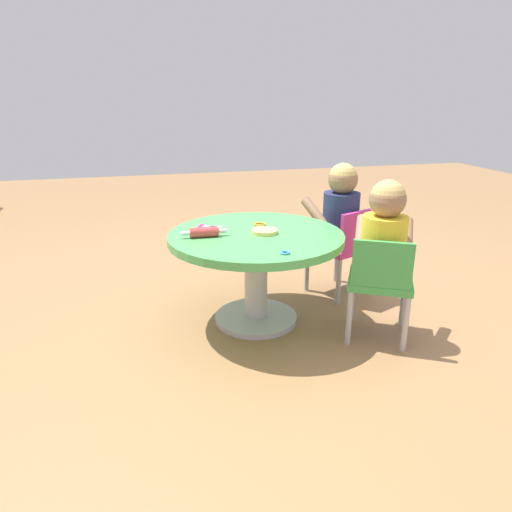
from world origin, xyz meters
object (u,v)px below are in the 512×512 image
object	(u,v)px
child_chair_right	(343,246)
seated_child_right	(341,207)
craft_scissors	(206,227)
seated_child_left	(384,234)
craft_table	(256,255)
rolling_pin	(204,232)
child_chair_left	(380,281)

from	to	relation	value
child_chair_right	seated_child_right	size ratio (longest dim) A/B	1.05
seated_child_right	craft_scissors	xyz separation A→B (m)	(-0.07, 0.80, -0.04)
child_chair_right	seated_child_left	bearing A→B (deg)	175.64
seated_child_left	seated_child_right	bearing A→B (deg)	-2.45
craft_table	rolling_pin	size ratio (longest dim) A/B	3.87
craft_table	craft_scissors	world-z (taller)	craft_scissors
child_chair_right	craft_scissors	distance (m)	0.84
child_chair_right	rolling_pin	bearing A→B (deg)	104.06
child_chair_left	rolling_pin	xyz separation A→B (m)	(0.33, 0.79, 0.21)
child_chair_left	rolling_pin	bearing A→B (deg)	67.15
child_chair_left	rolling_pin	size ratio (longest dim) A/B	2.32
craft_table	rolling_pin	bearing A→B (deg)	89.84
child_chair_right	child_chair_left	bearing A→B (deg)	173.91
rolling_pin	craft_scissors	size ratio (longest dim) A/B	1.62
rolling_pin	craft_scissors	world-z (taller)	rolling_pin
rolling_pin	child_chair_left	bearing A→B (deg)	-112.85
seated_child_left	child_chair_right	bearing A→B (deg)	-4.36
child_chair_left	seated_child_right	world-z (taller)	seated_child_right
child_chair_left	seated_child_right	size ratio (longest dim) A/B	1.05
craft_table	child_chair_right	world-z (taller)	child_chair_right
child_chair_right	seated_child_right	distance (m)	0.23
child_chair_left	seated_child_left	xyz separation A→B (m)	(0.03, -0.02, 0.23)
seated_child_right	rolling_pin	bearing A→B (deg)	106.65
child_chair_left	seated_child_left	bearing A→B (deg)	-29.00
seated_child_left	seated_child_right	xyz separation A→B (m)	(0.55, -0.02, 0.00)
child_chair_left	seated_child_right	xyz separation A→B (m)	(0.59, -0.04, 0.23)
craft_table	child_chair_left	bearing A→B (deg)	-122.17
child_chair_right	seated_child_right	world-z (taller)	seated_child_right
child_chair_left	child_chair_right	distance (m)	0.55
child_chair_right	craft_scissors	world-z (taller)	child_chair_right
seated_child_left	craft_table	bearing A→B (deg)	61.47
seated_child_left	child_chair_right	world-z (taller)	seated_child_left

